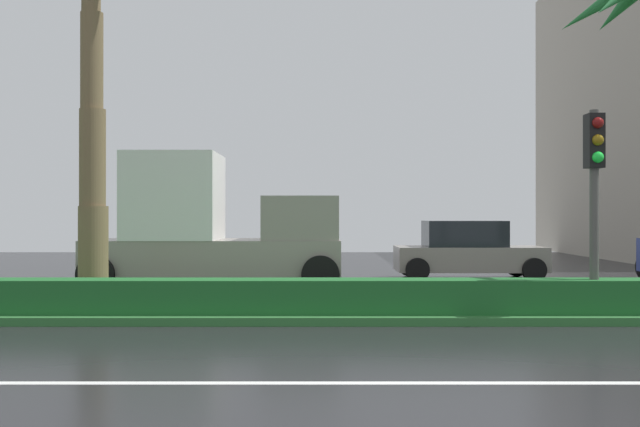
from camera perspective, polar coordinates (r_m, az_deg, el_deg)
ground_plane at (r=15.11m, az=4.63°, el=-7.49°), size 90.00×42.00×0.10m
near_lane_divider_stripe at (r=8.25m, az=8.80°, el=-13.33°), size 81.00×0.14×0.01m
median_strip at (r=14.10m, az=4.97°, el=-7.51°), size 85.50×4.00×0.15m
median_hedge at (r=12.67m, az=5.54°, el=-6.64°), size 76.50×0.70×0.60m
traffic_signal_median_right at (r=13.40m, az=21.08°, el=3.05°), size 0.28×0.43×3.60m
box_truck_lead at (r=18.38m, az=-8.81°, el=-1.19°), size 6.40×2.64×3.46m
car_in_traffic_leading at (r=21.35m, az=11.62°, el=-2.98°), size 4.30×2.02×1.72m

